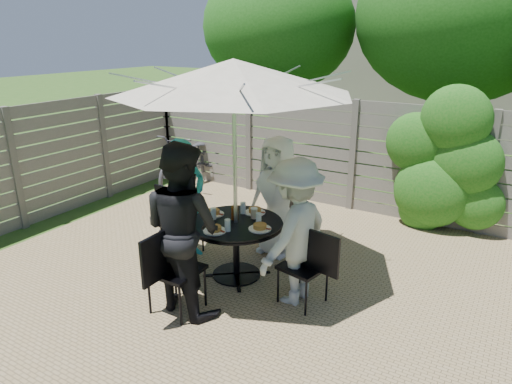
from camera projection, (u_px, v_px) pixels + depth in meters
The scene contains 22 objects.
backyard_envelope at pixel (450, 43), 12.76m from camera, with size 60.00×60.00×5.00m.
patio_table at pixel (236, 239), 5.43m from camera, with size 1.23×1.23×0.72m.
umbrella at pixel (234, 77), 4.82m from camera, with size 2.96×2.96×2.57m.
chair_back at pixel (282, 232), 6.23m from camera, with size 0.41×0.60×0.83m.
person_back at pixel (277, 197), 5.95m from camera, with size 0.79×0.51×1.61m, color silver.
chair_left at pixel (181, 235), 6.07m from camera, with size 0.67×0.45×0.92m.
person_left at pixel (187, 200), 5.82m from camera, with size 0.58×0.38×1.60m, color teal.
chair_front at pixel (176, 287), 4.78m from camera, with size 0.48×0.72×1.00m.
person_front at pixel (183, 229), 4.68m from camera, with size 0.89×0.69×1.83m, color black.
chair_right at pixel (304, 281), 4.94m from camera, with size 0.69×0.52×0.91m.
person_right at pixel (295, 232), 4.84m from camera, with size 1.05×0.61×1.63m, color #AAADA8.
plate_back at pixel (255, 211), 5.62m from camera, with size 0.26×0.26×0.06m.
plate_left at pixel (213, 213), 5.56m from camera, with size 0.26×0.26×0.06m.
plate_front at pixel (215, 229), 5.08m from camera, with size 0.26×0.26×0.06m.
plate_right at pixel (260, 227), 5.14m from camera, with size 0.26×0.26×0.06m.
glass_back at pixel (243, 208), 5.59m from camera, with size 0.07×0.07×0.14m, color silver.
glass_left at pixel (213, 214), 5.41m from camera, with size 0.07×0.07×0.14m, color silver.
glass_front at pixel (228, 225), 5.08m from camera, with size 0.07×0.07×0.14m, color silver.
glass_right at pixel (259, 219), 5.26m from camera, with size 0.07×0.07×0.14m, color silver.
syrup_jug at pixel (235, 213), 5.41m from camera, with size 0.09×0.09×0.16m, color #59280C.
coffee_cup at pixel (254, 214), 5.44m from camera, with size 0.08×0.08×0.12m, color #C6B293.
bicycle at pixel (192, 159), 8.75m from camera, with size 0.72×2.07×1.09m, color #333338.
Camera 1 is at (2.39, -4.02, 2.80)m, focal length 32.00 mm.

